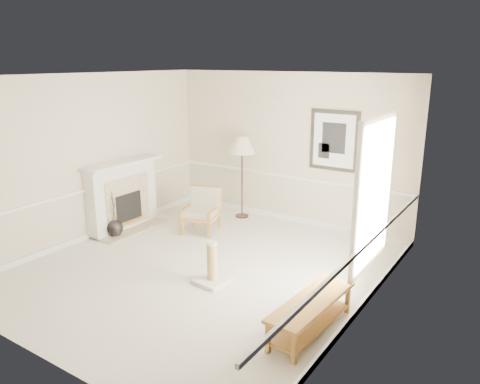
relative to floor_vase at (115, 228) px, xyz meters
The scene contains 8 objects.
ground 2.16m from the floor_vase, ahead, with size 5.50×5.50×0.00m, color silver.
room 2.86m from the floor_vase, ahead, with size 5.04×5.54×2.92m.
fireplace 0.66m from the floor_vase, 115.12° to the left, with size 0.64×1.64×1.31m.
floor_vase is the anchor object (origin of this frame).
armchair 1.63m from the floor_vase, 45.59° to the left, with size 0.77×0.80×0.81m.
floor_lamp 2.88m from the floor_vase, 59.32° to the left, with size 0.68×0.68×1.66m.
bench 4.39m from the floor_vase, 11.22° to the right, with size 0.52×1.47×0.41m.
scratching_post 2.62m from the floor_vase, 10.80° to the right, with size 0.48×0.48×0.63m.
Camera 1 is at (4.16, -5.22, 3.12)m, focal length 35.00 mm.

